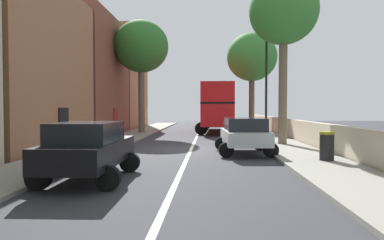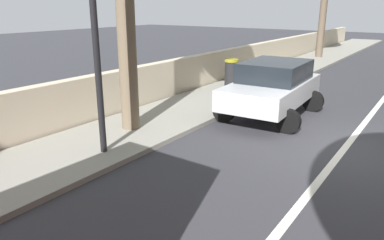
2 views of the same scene
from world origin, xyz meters
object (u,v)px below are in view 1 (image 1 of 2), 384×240
(street_tree_right_5, at_px, (252,58))
(street_tree_left_0, at_px, (141,47))
(street_tree_right_1, at_px, (284,13))
(lamppost_right, at_px, (266,79))
(parked_car_black_left_0, at_px, (89,148))
(double_decker_bus, at_px, (218,105))
(litter_bin_right, at_px, (327,146))
(parked_car_silver_right_2, at_px, (244,134))

(street_tree_right_5, bearing_deg, street_tree_left_0, -150.14)
(street_tree_right_1, relative_size, lamppost_right, 1.44)
(parked_car_black_left_0, relative_size, street_tree_right_5, 0.45)
(double_decker_bus, distance_m, street_tree_left_0, 8.29)
(street_tree_right_5, bearing_deg, double_decker_bus, -138.82)
(lamppost_right, bearing_deg, street_tree_right_5, 86.93)
(parked_car_black_left_0, bearing_deg, street_tree_right_5, 72.41)
(double_decker_bus, distance_m, lamppost_right, 10.09)
(street_tree_left_0, relative_size, street_tree_right_5, 0.99)
(lamppost_right, xyz_separation_m, litter_bin_right, (1.00, -7.64, -3.14))
(litter_bin_right, bearing_deg, double_decker_bus, 101.77)
(parked_car_silver_right_2, bearing_deg, litter_bin_right, -42.66)
(street_tree_left_0, bearing_deg, parked_car_silver_right_2, -59.47)
(double_decker_bus, bearing_deg, street_tree_right_1, -73.80)
(parked_car_black_left_0, relative_size, street_tree_left_0, 0.45)
(street_tree_right_5, bearing_deg, litter_bin_right, -89.06)
(parked_car_silver_right_2, xyz_separation_m, lamppost_right, (1.80, 5.07, 2.88))
(parked_car_black_left_0, distance_m, street_tree_right_5, 25.43)
(street_tree_right_5, distance_m, litter_bin_right, 21.10)
(parked_car_silver_right_2, xyz_separation_m, street_tree_left_0, (-7.11, 12.06, 6.10))
(parked_car_black_left_0, distance_m, street_tree_left_0, 19.17)
(parked_car_black_left_0, bearing_deg, parked_car_silver_right_2, 50.17)
(street_tree_right_5, distance_m, lamppost_right, 12.90)
(lamppost_right, distance_m, litter_bin_right, 8.33)
(parked_car_black_left_0, bearing_deg, street_tree_right_1, 51.93)
(street_tree_right_1, bearing_deg, parked_car_black_left_0, -128.07)
(double_decker_bus, height_order, parked_car_black_left_0, double_decker_bus)
(street_tree_left_0, xyz_separation_m, street_tree_right_1, (9.56, -8.55, 0.26))
(parked_car_black_left_0, relative_size, parked_car_silver_right_2, 1.01)
(street_tree_right_5, bearing_deg, lamppost_right, -93.07)
(parked_car_silver_right_2, distance_m, street_tree_left_0, 15.28)
(street_tree_left_0, xyz_separation_m, street_tree_right_5, (9.58, 5.50, -0.08))
(lamppost_right, bearing_deg, street_tree_left_0, 141.87)
(parked_car_black_left_0, distance_m, street_tree_right_1, 13.65)
(parked_car_black_left_0, height_order, parked_car_silver_right_2, parked_car_black_left_0)
(street_tree_right_1, distance_m, litter_bin_right, 9.01)
(street_tree_right_1, bearing_deg, street_tree_right_5, 89.92)
(parked_car_silver_right_2, distance_m, litter_bin_right, 3.81)
(double_decker_bus, xyz_separation_m, parked_car_black_left_0, (-4.20, -20.70, -1.41))
(street_tree_right_1, xyz_separation_m, lamppost_right, (-0.65, 1.55, -3.49))
(litter_bin_right, bearing_deg, parked_car_black_left_0, -156.33)
(parked_car_black_left_0, height_order, street_tree_right_5, street_tree_right_5)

